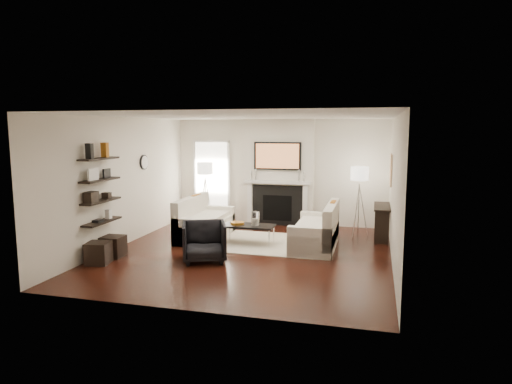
% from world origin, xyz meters
% --- Properties ---
extents(room_envelope, '(6.00, 6.00, 6.00)m').
position_xyz_m(room_envelope, '(0.00, 0.00, 1.35)').
color(room_envelope, black).
rests_on(room_envelope, ground).
extents(chimney_breast, '(1.80, 0.25, 2.70)m').
position_xyz_m(chimney_breast, '(0.00, 2.88, 1.35)').
color(chimney_breast, silver).
rests_on(chimney_breast, floor).
extents(fireplace_surround, '(1.30, 0.02, 1.04)m').
position_xyz_m(fireplace_surround, '(0.00, 2.74, 0.52)').
color(fireplace_surround, black).
rests_on(fireplace_surround, floor).
extents(firebox, '(0.75, 0.02, 0.65)m').
position_xyz_m(firebox, '(0.00, 2.73, 0.45)').
color(firebox, black).
rests_on(firebox, floor).
extents(mantel_pilaster_l, '(0.12, 0.08, 1.10)m').
position_xyz_m(mantel_pilaster_l, '(-0.72, 2.71, 0.55)').
color(mantel_pilaster_l, white).
rests_on(mantel_pilaster_l, floor).
extents(mantel_pilaster_r, '(0.12, 0.08, 1.10)m').
position_xyz_m(mantel_pilaster_r, '(0.72, 2.71, 0.55)').
color(mantel_pilaster_r, white).
rests_on(mantel_pilaster_r, floor).
extents(mantel_shelf, '(1.70, 0.18, 0.07)m').
position_xyz_m(mantel_shelf, '(0.00, 2.69, 1.12)').
color(mantel_shelf, white).
rests_on(mantel_shelf, chimney_breast).
extents(tv_body, '(1.20, 0.06, 0.70)m').
position_xyz_m(tv_body, '(0.00, 2.71, 1.78)').
color(tv_body, black).
rests_on(tv_body, chimney_breast).
extents(tv_screen, '(1.10, 0.00, 0.62)m').
position_xyz_m(tv_screen, '(0.00, 2.68, 1.78)').
color(tv_screen, '#BF723F').
rests_on(tv_screen, tv_body).
extents(candlestick_l_tall, '(0.04, 0.04, 0.30)m').
position_xyz_m(candlestick_l_tall, '(-0.55, 2.70, 1.30)').
color(candlestick_l_tall, silver).
rests_on(candlestick_l_tall, mantel_shelf).
extents(candlestick_l_short, '(0.04, 0.04, 0.24)m').
position_xyz_m(candlestick_l_short, '(-0.68, 2.70, 1.27)').
color(candlestick_l_short, silver).
rests_on(candlestick_l_short, mantel_shelf).
extents(candlestick_r_tall, '(0.04, 0.04, 0.30)m').
position_xyz_m(candlestick_r_tall, '(0.55, 2.70, 1.30)').
color(candlestick_r_tall, silver).
rests_on(candlestick_r_tall, mantel_shelf).
extents(candlestick_r_short, '(0.04, 0.04, 0.24)m').
position_xyz_m(candlestick_r_short, '(0.68, 2.70, 1.27)').
color(candlestick_r_short, silver).
rests_on(candlestick_r_short, mantel_shelf).
extents(hallway_panel, '(0.90, 0.02, 2.10)m').
position_xyz_m(hallway_panel, '(-1.85, 2.98, 1.05)').
color(hallway_panel, white).
rests_on(hallway_panel, floor).
extents(door_trim_l, '(0.06, 0.06, 2.16)m').
position_xyz_m(door_trim_l, '(-2.33, 2.96, 1.05)').
color(door_trim_l, white).
rests_on(door_trim_l, floor).
extents(door_trim_r, '(0.06, 0.06, 2.16)m').
position_xyz_m(door_trim_r, '(-1.37, 2.96, 1.05)').
color(door_trim_r, white).
rests_on(door_trim_r, floor).
extents(door_trim_top, '(1.02, 0.06, 0.06)m').
position_xyz_m(door_trim_top, '(-1.85, 2.96, 2.13)').
color(door_trim_top, white).
rests_on(door_trim_top, wall_back).
extents(rug, '(2.60, 2.00, 0.01)m').
position_xyz_m(rug, '(0.03, 0.88, 0.01)').
color(rug, beige).
rests_on(rug, floor).
extents(loveseat_left_base, '(0.85, 1.80, 0.42)m').
position_xyz_m(loveseat_left_base, '(-1.29, 0.98, 0.21)').
color(loveseat_left_base, silver).
rests_on(loveseat_left_base, floor).
extents(loveseat_left_back, '(0.18, 1.80, 0.80)m').
position_xyz_m(loveseat_left_back, '(-1.63, 0.98, 0.53)').
color(loveseat_left_back, silver).
rests_on(loveseat_left_back, floor).
extents(loveseat_left_arm_n, '(0.85, 0.18, 0.60)m').
position_xyz_m(loveseat_left_arm_n, '(-1.29, 0.17, 0.30)').
color(loveseat_left_arm_n, silver).
rests_on(loveseat_left_arm_n, floor).
extents(loveseat_left_arm_s, '(0.85, 0.18, 0.60)m').
position_xyz_m(loveseat_left_arm_s, '(-1.29, 1.79, 0.30)').
color(loveseat_left_arm_s, silver).
rests_on(loveseat_left_arm_s, floor).
extents(loveseat_left_cushion, '(0.63, 1.44, 0.10)m').
position_xyz_m(loveseat_left_cushion, '(-1.24, 0.98, 0.47)').
color(loveseat_left_cushion, silver).
rests_on(loveseat_left_cushion, loveseat_left_base).
extents(pillow_left_orange, '(0.10, 0.42, 0.42)m').
position_xyz_m(pillow_left_orange, '(-1.63, 1.28, 0.73)').
color(pillow_left_orange, '#A65D14').
rests_on(pillow_left_orange, loveseat_left_cushion).
extents(pillow_left_charcoal, '(0.10, 0.40, 0.40)m').
position_xyz_m(pillow_left_charcoal, '(-1.63, 0.68, 0.72)').
color(pillow_left_charcoal, black).
rests_on(pillow_left_charcoal, loveseat_left_cushion).
extents(loveseat_right_base, '(0.85, 1.80, 0.42)m').
position_xyz_m(loveseat_right_base, '(1.22, 0.79, 0.21)').
color(loveseat_right_base, silver).
rests_on(loveseat_right_base, floor).
extents(loveseat_right_back, '(0.18, 1.80, 0.80)m').
position_xyz_m(loveseat_right_back, '(1.56, 0.79, 0.53)').
color(loveseat_right_back, silver).
rests_on(loveseat_right_back, floor).
extents(loveseat_right_arm_n, '(0.85, 0.18, 0.60)m').
position_xyz_m(loveseat_right_arm_n, '(1.22, -0.02, 0.30)').
color(loveseat_right_arm_n, silver).
rests_on(loveseat_right_arm_n, floor).
extents(loveseat_right_arm_s, '(0.85, 0.18, 0.60)m').
position_xyz_m(loveseat_right_arm_s, '(1.22, 1.60, 0.30)').
color(loveseat_right_arm_s, silver).
rests_on(loveseat_right_arm_s, floor).
extents(loveseat_right_cushion, '(0.63, 1.44, 0.10)m').
position_xyz_m(loveseat_right_cushion, '(1.17, 0.79, 0.47)').
color(loveseat_right_cushion, silver).
rests_on(loveseat_right_cushion, loveseat_right_base).
extents(pillow_right_orange, '(0.10, 0.42, 0.42)m').
position_xyz_m(pillow_right_orange, '(1.56, 1.09, 0.73)').
color(pillow_right_orange, '#A65D14').
rests_on(pillow_right_orange, loveseat_right_cushion).
extents(pillow_right_charcoal, '(0.10, 0.40, 0.40)m').
position_xyz_m(pillow_right_charcoal, '(1.56, 0.49, 0.72)').
color(pillow_right_charcoal, black).
rests_on(pillow_right_charcoal, loveseat_right_cushion).
extents(coffee_table, '(1.10, 0.55, 0.04)m').
position_xyz_m(coffee_table, '(-0.19, 0.70, 0.40)').
color(coffee_table, black).
rests_on(coffee_table, floor).
extents(coffee_leg_nw, '(0.02, 0.02, 0.38)m').
position_xyz_m(coffee_leg_nw, '(-0.69, 0.48, 0.19)').
color(coffee_leg_nw, silver).
rests_on(coffee_leg_nw, floor).
extents(coffee_leg_ne, '(0.02, 0.02, 0.38)m').
position_xyz_m(coffee_leg_ne, '(0.31, 0.48, 0.19)').
color(coffee_leg_ne, silver).
rests_on(coffee_leg_ne, floor).
extents(coffee_leg_sw, '(0.02, 0.02, 0.38)m').
position_xyz_m(coffee_leg_sw, '(-0.69, 0.92, 0.19)').
color(coffee_leg_sw, silver).
rests_on(coffee_leg_sw, floor).
extents(coffee_leg_se, '(0.02, 0.02, 0.38)m').
position_xyz_m(coffee_leg_se, '(0.31, 0.92, 0.19)').
color(coffee_leg_se, silver).
rests_on(coffee_leg_se, floor).
extents(hurricane_glass, '(0.18, 0.18, 0.31)m').
position_xyz_m(hurricane_glass, '(-0.04, 0.70, 0.56)').
color(hurricane_glass, white).
rests_on(hurricane_glass, coffee_table).
extents(hurricane_candle, '(0.10, 0.10, 0.16)m').
position_xyz_m(hurricane_candle, '(-0.04, 0.70, 0.50)').
color(hurricane_candle, white).
rests_on(hurricane_candle, coffee_table).
extents(copper_bowl, '(0.30, 0.30, 0.05)m').
position_xyz_m(copper_bowl, '(-0.44, 0.70, 0.45)').
color(copper_bowl, '#B6701E').
rests_on(copper_bowl, coffee_table).
extents(armchair, '(1.01, 0.99, 0.81)m').
position_xyz_m(armchair, '(-0.66, -0.72, 0.41)').
color(armchair, black).
rests_on(armchair, floor).
extents(lamp_left_post, '(0.02, 0.02, 1.20)m').
position_xyz_m(lamp_left_post, '(-1.85, 2.46, 0.60)').
color(lamp_left_post, silver).
rests_on(lamp_left_post, floor).
extents(lamp_left_shade, '(0.40, 0.40, 0.30)m').
position_xyz_m(lamp_left_shade, '(-1.85, 2.46, 1.45)').
color(lamp_left_shade, white).
rests_on(lamp_left_shade, lamp_left_post).
extents(lamp_left_leg_a, '(0.25, 0.02, 1.23)m').
position_xyz_m(lamp_left_leg_a, '(-1.74, 2.46, 0.60)').
color(lamp_left_leg_a, silver).
rests_on(lamp_left_leg_a, floor).
extents(lamp_left_leg_b, '(0.14, 0.22, 1.23)m').
position_xyz_m(lamp_left_leg_b, '(-1.91, 2.56, 0.60)').
color(lamp_left_leg_b, silver).
rests_on(lamp_left_leg_b, floor).
extents(lamp_left_leg_c, '(0.14, 0.22, 1.23)m').
position_xyz_m(lamp_left_leg_c, '(-1.91, 2.37, 0.60)').
color(lamp_left_leg_c, silver).
rests_on(lamp_left_leg_c, floor).
extents(lamp_right_post, '(0.02, 0.02, 1.20)m').
position_xyz_m(lamp_right_post, '(2.05, 2.09, 0.60)').
color(lamp_right_post, silver).
rests_on(lamp_right_post, floor).
extents(lamp_right_shade, '(0.40, 0.40, 0.30)m').
position_xyz_m(lamp_right_shade, '(2.05, 2.09, 1.45)').
color(lamp_right_shade, white).
rests_on(lamp_right_shade, lamp_right_post).
extents(lamp_right_leg_a, '(0.25, 0.02, 1.23)m').
position_xyz_m(lamp_right_leg_a, '(2.16, 2.09, 0.60)').
color(lamp_right_leg_a, silver).
rests_on(lamp_right_leg_a, floor).
extents(lamp_right_leg_b, '(0.14, 0.22, 1.23)m').
position_xyz_m(lamp_right_leg_b, '(2.00, 2.19, 0.60)').
color(lamp_right_leg_b, silver).
rests_on(lamp_right_leg_b, floor).
extents(lamp_right_leg_c, '(0.14, 0.22, 1.23)m').
position_xyz_m(lamp_right_leg_c, '(1.99, 1.99, 0.60)').
color(lamp_right_leg_c, silver).
rests_on(lamp_right_leg_c, floor).
extents(console_top, '(0.35, 1.20, 0.04)m').
position_xyz_m(console_top, '(2.57, 1.94, 0.73)').
color(console_top, black).
rests_on(console_top, floor).
extents(console_leg_n, '(0.30, 0.04, 0.71)m').
position_xyz_m(console_leg_n, '(2.57, 1.39, 0.35)').
color(console_leg_n, black).
rests_on(console_leg_n, floor).
extents(console_leg_s, '(0.30, 0.04, 0.71)m').
position_xyz_m(console_leg_s, '(2.57, 2.49, 0.35)').
color(console_leg_s, black).
rests_on(console_leg_s, floor).
extents(wall_art, '(0.03, 0.70, 0.70)m').
position_xyz_m(wall_art, '(2.73, 2.05, 1.55)').
color(wall_art, tan).
rests_on(wall_art, wall_right).
extents(shelf_bottom, '(0.25, 1.00, 0.03)m').
position_xyz_m(shelf_bottom, '(-2.62, -1.00, 0.70)').
color(shelf_bottom, black).
rests_on(shelf_bottom, wall_left).
extents(shelf_lower, '(0.25, 1.00, 0.04)m').
position_xyz_m(shelf_lower, '(-2.62, -1.00, 1.10)').
color(shelf_lower, black).
rests_on(shelf_lower, wall_left).
extents(shelf_upper, '(0.25, 1.00, 0.04)m').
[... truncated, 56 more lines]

